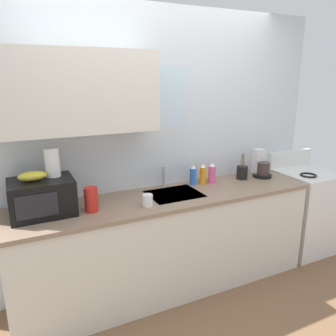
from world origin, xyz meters
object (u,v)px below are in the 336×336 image
at_px(dish_soap_bottle_blue, 193,175).
at_px(dish_soap_bottle_orange, 203,174).
at_px(cereal_canister, 91,200).
at_px(stove_range, 304,210).
at_px(microwave, 42,197).
at_px(mug_white, 148,200).
at_px(paper_towel_roll, 52,162).
at_px(banana_bunch, 32,176).
at_px(coffee_maker, 261,167).
at_px(utensil_crock, 242,172).
at_px(dish_soap_bottle_pink, 212,173).

height_order(dish_soap_bottle_blue, dish_soap_bottle_orange, dish_soap_bottle_orange).
distance_m(dish_soap_bottle_orange, cereal_canister, 1.14).
bearing_deg(stove_range, cereal_canister, -178.71).
xyz_separation_m(microwave, mug_white, (0.77, -0.19, -0.09)).
xyz_separation_m(paper_towel_roll, dish_soap_bottle_orange, (1.37, 0.06, -0.29)).
relative_size(stove_range, microwave, 2.35).
distance_m(paper_towel_roll, mug_white, 0.78).
height_order(paper_towel_roll, cereal_canister, paper_towel_roll).
xyz_separation_m(dish_soap_bottle_orange, cereal_canister, (-1.13, -0.21, 0.00)).
xyz_separation_m(paper_towel_roll, dish_soap_bottle_blue, (1.27, 0.08, -0.29)).
relative_size(stove_range, cereal_canister, 5.76).
relative_size(microwave, banana_bunch, 2.30).
bearing_deg(mug_white, stove_range, 4.22).
bearing_deg(coffee_maker, stove_range, -10.25).
height_order(dish_soap_bottle_orange, cereal_canister, dish_soap_bottle_orange).
xyz_separation_m(stove_range, paper_towel_roll, (-2.61, 0.10, 0.82)).
bearing_deg(coffee_maker, microwave, -178.39).
xyz_separation_m(coffee_maker, utensil_crock, (-0.23, 0.01, -0.04)).
bearing_deg(microwave, cereal_canister, -16.13).
relative_size(dish_soap_bottle_orange, dish_soap_bottle_pink, 1.00).
distance_m(dish_soap_bottle_pink, utensil_crock, 0.34).
bearing_deg(mug_white, dish_soap_bottle_pink, 20.31).
relative_size(paper_towel_roll, coffee_maker, 0.79).
distance_m(coffee_maker, dish_soap_bottle_orange, 0.67).
distance_m(banana_bunch, cereal_canister, 0.45).
height_order(stove_range, banana_bunch, banana_bunch).
xyz_separation_m(dish_soap_bottle_pink, utensil_crock, (0.34, -0.03, -0.02)).
height_order(dish_soap_bottle_orange, mug_white, dish_soap_bottle_orange).
distance_m(paper_towel_roll, dish_soap_bottle_pink, 1.49).
relative_size(microwave, dish_soap_bottle_orange, 2.31).
relative_size(coffee_maker, utensil_crock, 1.06).
distance_m(microwave, paper_towel_roll, 0.27).
bearing_deg(paper_towel_roll, utensil_crock, 0.63).
bearing_deg(mug_white, dish_soap_bottle_orange, 23.23).
relative_size(banana_bunch, utensil_crock, 0.76).
height_order(paper_towel_roll, dish_soap_bottle_pink, paper_towel_roll).
height_order(dish_soap_bottle_orange, dish_soap_bottle_pink, same).
xyz_separation_m(banana_bunch, paper_towel_roll, (0.15, 0.05, 0.08)).
bearing_deg(banana_bunch, microwave, -1.80).
height_order(stove_range, dish_soap_bottle_orange, dish_soap_bottle_orange).
distance_m(stove_range, utensil_crock, 0.96).
relative_size(coffee_maker, mug_white, 2.95).
bearing_deg(dish_soap_bottle_blue, dish_soap_bottle_orange, -11.33).
bearing_deg(microwave, coffee_maker, 1.61).
bearing_deg(dish_soap_bottle_blue, coffee_maker, -5.26).
bearing_deg(microwave, banana_bunch, 178.20).
bearing_deg(dish_soap_bottle_pink, dish_soap_bottle_orange, 177.46).
distance_m(banana_bunch, dish_soap_bottle_pink, 1.63).
bearing_deg(dish_soap_bottle_pink, paper_towel_roll, -177.86).
relative_size(dish_soap_bottle_orange, utensil_crock, 0.76).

